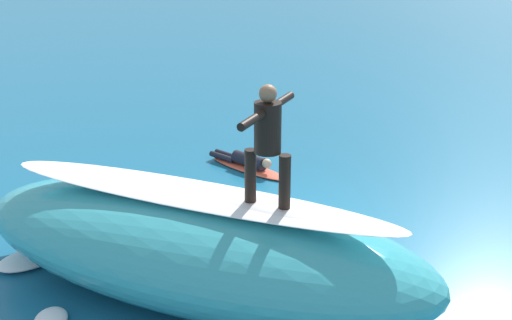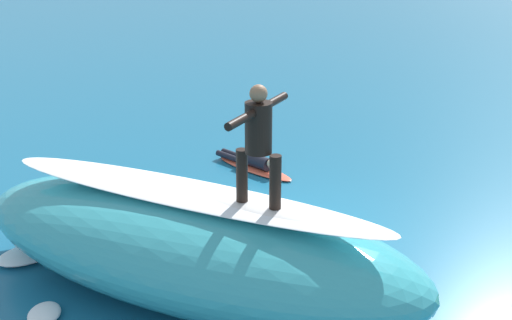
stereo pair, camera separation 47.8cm
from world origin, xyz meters
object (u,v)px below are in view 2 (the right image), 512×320
Objects in this scene: surfer_riding at (258,137)px; surfer_paddling at (250,159)px; surfboard_paddling at (255,168)px; surfboard_riding at (258,207)px.

surfer_paddling is at bearing -60.89° from surfer_riding.
surfer_riding reaches higher than surfer_paddling.
surfer_paddling is (0.13, -0.04, 0.18)m from surfboard_paddling.
surfboard_paddling is 1.26× the size of surfer_paddling.
surfboard_paddling is (2.38, -5.01, -1.63)m from surfboard_riding.
surfer_riding is (0.00, 0.00, 1.05)m from surfboard_riding.
surfer_paddling is at bearing -180.00° from surfboard_paddling.
surfer_riding reaches higher than surfboard_riding.
surfer_riding is at bearing -44.74° from surfer_paddling.
surfboard_riding is 5.78m from surfboard_paddling.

